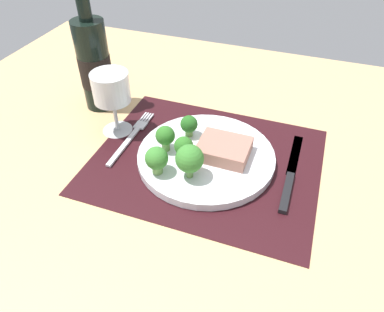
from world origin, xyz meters
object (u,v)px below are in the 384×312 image
object	(u,v)px
wine_bottle	(94,64)
fork	(131,137)
knife	(290,176)
wine_glass	(111,91)
steak	(224,149)
plate	(206,156)

from	to	relation	value
wine_bottle	fork	bearing A→B (deg)	-36.90
knife	wine_glass	distance (cm)	39.03
wine_glass	steak	bearing A→B (deg)	-5.23
fork	wine_bottle	world-z (taller)	wine_bottle
steak	wine_bottle	distance (cm)	35.64
wine_bottle	wine_glass	bearing A→B (deg)	-42.77
steak	fork	xyz separation A→B (cm)	(-20.44, 0.58, -2.71)
steak	knife	xyz separation A→B (cm)	(13.16, -0.31, -2.66)
steak	knife	world-z (taller)	steak
wine_bottle	wine_glass	world-z (taller)	wine_bottle
plate	wine_bottle	bearing A→B (deg)	159.74
knife	wine_bottle	bearing A→B (deg)	163.84
steak	knife	bearing A→B (deg)	-1.34
steak	fork	size ratio (longest dim) A/B	0.51
steak	wine_bottle	xyz separation A→B (cm)	(-33.32, 10.26, 7.36)
knife	wine_glass	xyz separation A→B (cm)	(-37.83, 2.57, 9.27)
wine_bottle	wine_glass	xyz separation A→B (cm)	(8.65, -8.00, -0.75)
fork	steak	bearing A→B (deg)	-3.94
steak	fork	distance (cm)	20.63
steak	knife	distance (cm)	13.43
knife	plate	bearing A→B (deg)	178.50
steak	plate	bearing A→B (deg)	-165.60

